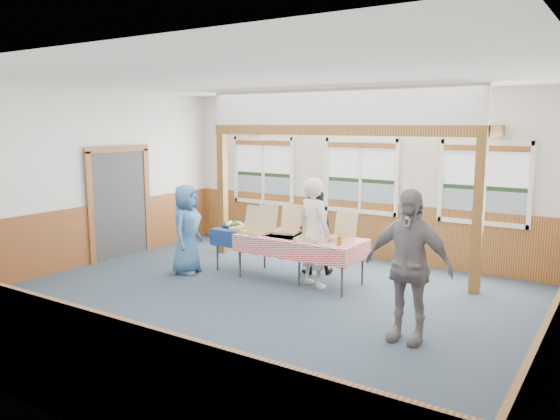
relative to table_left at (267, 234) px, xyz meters
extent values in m
plane|color=#2C3C48|center=(0.83, -1.45, -0.70)|extent=(8.00, 8.00, 0.00)
plane|color=white|center=(0.83, -1.45, 2.50)|extent=(8.00, 8.00, 0.00)
plane|color=silver|center=(0.83, 2.05, 0.90)|extent=(8.00, 0.00, 8.00)
plane|color=silver|center=(0.83, -4.95, 0.90)|extent=(8.00, 0.00, 8.00)
plane|color=silver|center=(-3.17, -1.45, 0.90)|extent=(0.00, 8.00, 8.00)
cube|color=brown|center=(0.83, 2.02, -0.15)|extent=(7.98, 0.05, 1.10)
cube|color=brown|center=(0.83, -4.93, -0.15)|extent=(7.98, 0.05, 1.10)
cube|color=brown|center=(-3.14, -1.45, -0.15)|extent=(0.05, 6.98, 1.10)
cube|color=#373737|center=(-3.13, -0.55, 0.35)|extent=(0.06, 1.30, 2.10)
cube|color=white|center=(-1.47, 1.99, 0.21)|extent=(1.52, 0.05, 0.08)
cube|color=white|center=(-1.47, 1.99, 1.59)|extent=(1.52, 0.05, 0.08)
cube|color=white|center=(-2.21, 1.99, 0.90)|extent=(0.08, 0.05, 1.46)
cube|color=white|center=(-0.73, 1.99, 0.90)|extent=(0.08, 0.05, 1.46)
cube|color=white|center=(-1.47, 1.99, 0.90)|extent=(0.05, 0.05, 1.30)
cube|color=gray|center=(-1.47, 2.03, 0.51)|extent=(1.40, 0.02, 0.52)
cube|color=#193118|center=(-1.47, 2.03, 0.81)|extent=(1.40, 0.02, 0.08)
cube|color=#B4BCC2|center=(-1.47, 2.03, 1.20)|extent=(1.40, 0.02, 0.70)
cube|color=brown|center=(-1.47, 1.97, 1.49)|extent=(1.40, 0.07, 0.10)
cube|color=white|center=(0.83, 1.99, 0.21)|extent=(1.52, 0.05, 0.08)
cube|color=white|center=(0.83, 1.99, 1.59)|extent=(1.52, 0.05, 0.08)
cube|color=white|center=(0.09, 1.99, 0.90)|extent=(0.08, 0.05, 1.46)
cube|color=white|center=(1.57, 1.99, 0.90)|extent=(0.08, 0.05, 1.46)
cube|color=white|center=(0.83, 1.99, 0.90)|extent=(0.05, 0.05, 1.30)
cube|color=gray|center=(0.83, 2.03, 0.51)|extent=(1.40, 0.02, 0.52)
cube|color=#193118|center=(0.83, 2.03, 0.81)|extent=(1.40, 0.02, 0.08)
cube|color=#B4BCC2|center=(0.83, 2.03, 1.20)|extent=(1.40, 0.02, 0.70)
cube|color=brown|center=(0.83, 1.97, 1.49)|extent=(1.40, 0.07, 0.10)
cube|color=white|center=(3.13, 1.99, 0.21)|extent=(1.52, 0.05, 0.08)
cube|color=white|center=(3.13, 1.99, 1.59)|extent=(1.52, 0.05, 0.08)
cube|color=white|center=(2.39, 1.99, 0.90)|extent=(0.08, 0.05, 1.46)
cube|color=white|center=(3.87, 1.99, 0.90)|extent=(0.08, 0.05, 1.46)
cube|color=white|center=(3.13, 1.99, 0.90)|extent=(0.05, 0.05, 1.30)
cube|color=gray|center=(3.13, 2.03, 0.51)|extent=(1.40, 0.02, 0.52)
cube|color=#193118|center=(3.13, 2.03, 0.81)|extent=(1.40, 0.02, 0.08)
cube|color=#B4BCC2|center=(3.13, 2.03, 1.20)|extent=(1.40, 0.02, 0.70)
cube|color=brown|center=(3.13, 1.97, 1.49)|extent=(1.40, 0.07, 0.10)
cube|color=brown|center=(-1.67, 0.85, 0.50)|extent=(0.15, 0.15, 2.40)
cube|color=brown|center=(3.33, 0.85, 0.50)|extent=(0.15, 0.15, 2.40)
cube|color=brown|center=(0.83, 0.85, 1.79)|extent=(5.15, 0.18, 0.18)
cylinder|color=#373737|center=(-0.86, -0.32, -0.34)|extent=(0.04, 0.04, 0.73)
cylinder|color=#373737|center=(-0.86, 0.32, -0.34)|extent=(0.04, 0.04, 0.73)
cylinder|color=#373737|center=(0.86, -0.32, -0.34)|extent=(0.04, 0.04, 0.73)
cylinder|color=#373737|center=(0.86, 0.32, -0.34)|extent=(0.04, 0.04, 0.73)
cube|color=#373737|center=(0.00, 0.00, 0.03)|extent=(1.89, 0.91, 0.03)
cube|color=navy|center=(0.00, 0.00, 0.05)|extent=(1.95, 0.97, 0.01)
cube|color=navy|center=(0.00, -0.41, -0.09)|extent=(1.89, 0.16, 0.28)
cube|color=navy|center=(0.00, 0.41, -0.09)|extent=(1.89, 0.16, 0.28)
cylinder|color=#373737|center=(-0.23, -0.47, -0.34)|extent=(0.04, 0.04, 0.73)
cylinder|color=#373737|center=(-0.23, 0.26, -0.34)|extent=(0.04, 0.04, 0.73)
cylinder|color=#373737|center=(1.70, -0.47, -0.34)|extent=(0.04, 0.04, 0.73)
cylinder|color=#373737|center=(1.70, 0.26, -0.34)|extent=(0.04, 0.04, 0.73)
cube|color=#373737|center=(0.73, -0.11, 0.03)|extent=(2.22, 1.64, 0.03)
cube|color=red|center=(0.73, -0.11, 0.05)|extent=(2.30, 1.72, 0.01)
cube|color=red|center=(0.73, -0.56, -0.09)|extent=(1.92, 0.90, 0.28)
cube|color=red|center=(0.73, 0.35, -0.09)|extent=(1.92, 0.90, 0.28)
cube|color=tan|center=(-0.40, -0.15, 0.08)|extent=(0.44, 0.44, 0.04)
cylinder|color=gold|center=(-0.40, -0.15, 0.11)|extent=(0.39, 0.39, 0.01)
cube|color=tan|center=(-0.35, 0.07, 0.28)|extent=(0.38, 0.17, 0.37)
cube|color=tan|center=(0.35, 0.12, 0.08)|extent=(0.42, 0.42, 0.05)
cylinder|color=tan|center=(0.35, 0.12, 0.11)|extent=(0.37, 0.37, 0.01)
cube|color=tan|center=(0.36, 0.37, 0.30)|extent=(0.41, 0.11, 0.40)
cube|color=tan|center=(-0.02, -0.25, 0.08)|extent=(0.46, 0.46, 0.05)
cylinder|color=#B98639|center=(-0.02, -0.25, 0.11)|extent=(0.40, 0.40, 0.01)
cube|color=tan|center=(0.01, 0.01, 0.31)|extent=(0.43, 0.14, 0.41)
cube|color=tan|center=(0.38, 0.04, 0.08)|extent=(0.45, 0.45, 0.04)
cylinder|color=gold|center=(0.38, 0.04, 0.11)|extent=(0.39, 0.39, 0.01)
cube|color=tan|center=(0.34, 0.27, 0.29)|extent=(0.40, 0.16, 0.38)
cube|color=tan|center=(0.98, -0.23, 0.08)|extent=(0.47, 0.47, 0.05)
cylinder|color=#B98639|center=(0.98, -0.23, 0.11)|extent=(0.41, 0.41, 0.01)
cube|color=tan|center=(0.94, 0.02, 0.30)|extent=(0.42, 0.17, 0.40)
cube|color=tan|center=(1.38, -0.01, 0.08)|extent=(0.44, 0.44, 0.05)
cylinder|color=tan|center=(1.38, -0.01, 0.11)|extent=(0.38, 0.38, 0.01)
cube|color=tan|center=(1.41, 0.24, 0.30)|extent=(0.41, 0.13, 0.40)
cylinder|color=black|center=(-0.75, 0.00, 0.07)|extent=(0.41, 0.41, 0.03)
cylinder|color=silver|center=(-0.75, 0.00, 0.10)|extent=(0.09, 0.09, 0.04)
sphere|color=#2B6928|center=(-0.64, 0.00, 0.10)|extent=(0.09, 0.09, 0.09)
sphere|color=silver|center=(-0.68, 0.09, 0.10)|extent=(0.09, 0.09, 0.09)
sphere|color=#2B6928|center=(-0.78, 0.11, 0.10)|extent=(0.09, 0.09, 0.09)
sphere|color=silver|center=(-0.85, 0.05, 0.10)|extent=(0.09, 0.09, 0.09)
sphere|color=#2B6928|center=(-0.85, -0.05, 0.10)|extent=(0.09, 0.09, 0.09)
sphere|color=silver|center=(-0.78, -0.11, 0.10)|extent=(0.09, 0.09, 0.09)
sphere|color=#2B6928|center=(-0.68, -0.09, 0.10)|extent=(0.09, 0.09, 0.09)
cylinder|color=#966019|center=(1.58, -0.36, 0.13)|extent=(0.07, 0.07, 0.15)
imported|color=silver|center=(1.07, -0.21, 0.18)|extent=(0.75, 0.62, 1.77)
imported|color=black|center=(0.65, 0.49, 0.04)|extent=(0.90, 0.84, 1.48)
imported|color=#3C6798|center=(-1.19, -0.74, 0.08)|extent=(0.71, 0.88, 1.57)
imported|color=gray|center=(3.10, -1.53, 0.23)|extent=(1.11, 0.50, 1.86)
camera|label=1|loc=(5.28, -7.66, 1.91)|focal=35.00mm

